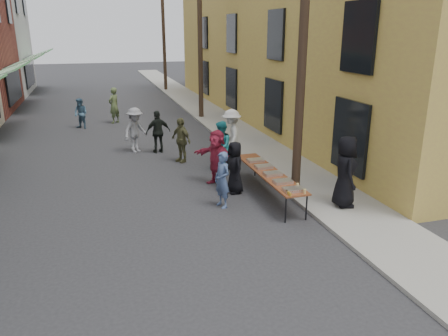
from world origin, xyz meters
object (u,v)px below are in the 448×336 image
guest_front_a (235,167)px  guest_front_c (221,147)px  utility_pole_near (303,38)px  utility_pole_mid (200,34)px  utility_pole_far (164,32)px  catering_tray_sausage (293,190)px  server (345,172)px  serving_table (269,173)px

guest_front_a → guest_front_c: guest_front_c is taller
utility_pole_near → utility_pole_mid: size_ratio=1.00×
utility_pole_mid → guest_front_c: size_ratio=5.09×
guest_front_a → guest_front_c: (0.17, 2.07, 0.09)m
utility_pole_mid → utility_pole_far: size_ratio=1.00×
utility_pole_far → catering_tray_sausage: (-0.94, -25.77, -3.71)m
catering_tray_sausage → server: (1.59, 0.17, 0.29)m
guest_front_a → server: (2.45, -2.06, 0.29)m
utility_pole_far → server: (0.66, -25.60, -3.42)m
utility_pole_mid → server: bearing=-87.2°
utility_pole_mid → server: (0.66, -13.60, -3.42)m
utility_pole_mid → server: size_ratio=4.61×
utility_pole_near → serving_table: 3.90m
utility_pole_far → utility_pole_mid: bearing=-90.0°
utility_pole_far → server: utility_pole_far is taller
guest_front_c → server: bearing=48.1°
utility_pole_mid → catering_tray_sausage: size_ratio=18.00×
catering_tray_sausage → guest_front_a: bearing=111.1°
guest_front_a → server: bearing=42.1°
utility_pole_far → guest_front_c: bearing=-94.3°
utility_pole_mid → guest_front_a: utility_pole_mid is taller
serving_table → server: bearing=-43.0°
utility_pole_far → catering_tray_sausage: utility_pole_far is taller
utility_pole_near → utility_pole_mid: bearing=90.0°
catering_tray_sausage → guest_front_c: (-0.69, 4.29, 0.09)m
utility_pole_near → server: bearing=-67.8°
serving_table → guest_front_c: size_ratio=2.26×
utility_pole_mid → utility_pole_far: (0.00, 12.00, 0.00)m
utility_pole_near → server: utility_pole_near is taller
utility_pole_near → utility_pole_far: bearing=90.0°
utility_pole_far → catering_tray_sausage: bearing=-92.1°
utility_pole_far → guest_front_a: size_ratio=5.70×
serving_table → utility_pole_far: bearing=87.8°
utility_pole_far → guest_front_c: utility_pole_far is taller
serving_table → server: size_ratio=2.05×
utility_pole_near → guest_front_a: (-1.79, 0.45, -3.71)m
serving_table → guest_front_a: bearing=146.3°
utility_pole_near → catering_tray_sausage: utility_pole_near is taller
server → utility_pole_far: bearing=16.2°
utility_pole_near → utility_pole_mid: (0.00, 12.00, 0.00)m
guest_front_a → serving_table: bearing=48.3°
utility_pole_far → guest_front_a: 23.91m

